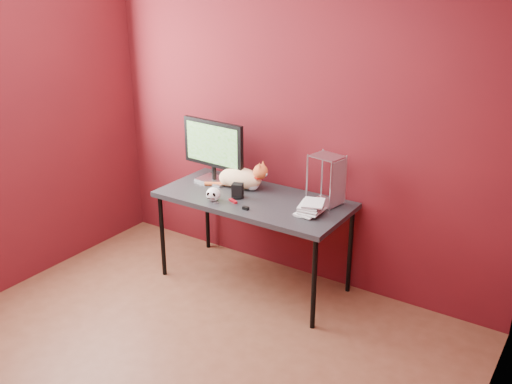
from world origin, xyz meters
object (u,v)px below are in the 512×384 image
Objects in this scene: monitor at (213,148)px; book_stack at (304,145)px; cat at (241,178)px; speaker at (238,191)px; desk at (254,203)px; skull_mug at (213,194)px.

book_stack reaches higher than monitor.
cat reaches higher than speaker.
desk is at bearing 175.59° from book_stack.
monitor is at bearing 170.53° from book_stack.
speaker is 0.71m from book_stack.
monitor is at bearing 165.86° from desk.
cat is (0.27, -0.00, -0.20)m from monitor.
book_stack reaches higher than skull_mug.
speaker is at bearing -23.16° from monitor.
book_stack is (0.45, -0.03, 0.55)m from desk.
speaker is at bearing -67.75° from cat.
monitor is 0.60× the size of book_stack.
speaker is 0.11× the size of book_stack.
book_stack is (0.55, 0.04, 0.45)m from speaker.
cat reaches higher than desk.
monitor is 0.48m from speaker.
desk is 0.16m from speaker.
speaker is (0.37, -0.19, -0.23)m from monitor.
book_stack is (0.92, -0.15, 0.21)m from monitor.
book_stack is at bearing -1.32° from skull_mug.
desk is at bearing -35.39° from cat.
speaker is (0.10, -0.18, -0.03)m from cat.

